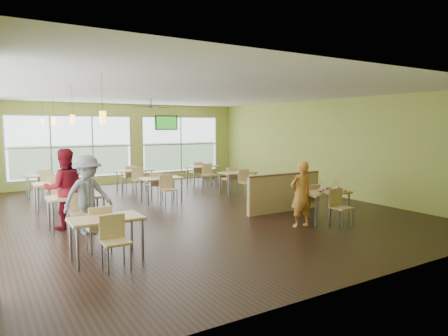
{
  "coord_description": "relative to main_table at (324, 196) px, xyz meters",
  "views": [
    {
      "loc": [
        -5.0,
        -9.79,
        2.31
      ],
      "look_at": [
        0.44,
        -0.96,
        1.22
      ],
      "focal_mm": 32.0,
      "sensor_mm": 36.0,
      "label": 1
    }
  ],
  "objects": [
    {
      "name": "tv_backwall",
      "position": [
        -0.2,
        8.9,
        1.82
      ],
      "size": [
        1.0,
        0.07,
        0.6
      ],
      "color": "black",
      "rests_on": "wall_back"
    },
    {
      "name": "food_basket",
      "position": [
        0.33,
        0.12,
        0.15
      ],
      "size": [
        0.23,
        0.23,
        0.05
      ],
      "color": "black",
      "rests_on": "main_table"
    },
    {
      "name": "wrapper_mid",
      "position": [
        -0.02,
        0.12,
        0.14
      ],
      "size": [
        0.22,
        0.2,
        0.05
      ],
      "primitive_type": "ellipsoid",
      "rotation": [
        0.0,
        0.0,
        -0.11
      ],
      "color": "#9A7B4A",
      "rests_on": "main_table"
    },
    {
      "name": "wrapper_left",
      "position": [
        -0.36,
        -0.3,
        0.14
      ],
      "size": [
        0.19,
        0.17,
        0.04
      ],
      "primitive_type": "ellipsoid",
      "rotation": [
        0.0,
        0.0,
        0.06
      ],
      "color": "#9A7B4A",
      "rests_on": "main_table"
    },
    {
      "name": "man_plaid",
      "position": [
        -0.77,
        -0.04,
        0.13
      ],
      "size": [
        0.59,
        0.42,
        1.52
      ],
      "primitive_type": "imported",
      "rotation": [
        0.0,
        0.0,
        3.03
      ],
      "color": "#CA5A16",
      "rests_on": "floor"
    },
    {
      "name": "cup_red_near",
      "position": [
        0.1,
        -0.22,
        0.18
      ],
      "size": [
        0.09,
        0.09,
        0.32
      ],
      "color": "white",
      "rests_on": "main_table"
    },
    {
      "name": "patron_maroon",
      "position": [
        -5.4,
        2.67,
        0.28
      ],
      "size": [
        0.91,
        0.72,
        1.82
      ],
      "primitive_type": "imported",
      "rotation": [
        0.0,
        0.0,
        3.11
      ],
      "color": "maroon",
      "rests_on": "floor"
    },
    {
      "name": "window_bays",
      "position": [
        -4.65,
        6.08,
        0.85
      ],
      "size": [
        9.24,
        10.24,
        2.38
      ],
      "color": "white",
      "rests_on": "room"
    },
    {
      "name": "patron_grey",
      "position": [
        -5.07,
        1.89,
        0.22
      ],
      "size": [
        1.22,
        0.89,
        1.7
      ],
      "primitive_type": "imported",
      "rotation": [
        0.0,
        0.0,
        0.26
      ],
      "color": "slate",
      "rests_on": "floor"
    },
    {
      "name": "ketchup_cup",
      "position": [
        0.45,
        -0.27,
        0.13
      ],
      "size": [
        0.06,
        0.06,
        0.03
      ],
      "primitive_type": "cylinder",
      "color": "#B20902",
      "rests_on": "main_table"
    },
    {
      "name": "cup_yellow",
      "position": [
        -0.13,
        -0.08,
        0.18
      ],
      "size": [
        0.09,
        0.09,
        0.31
      ],
      "color": "white",
      "rests_on": "main_table"
    },
    {
      "name": "room",
      "position": [
        -2.0,
        3.0,
        0.97
      ],
      "size": [
        12.0,
        12.04,
        3.2
      ],
      "color": "black",
      "rests_on": "ground"
    },
    {
      "name": "dining_tables",
      "position": [
        -3.05,
        4.71,
        -0.0
      ],
      "size": [
        6.92,
        8.72,
        0.87
      ],
      "color": "tan",
      "rests_on": "floor"
    },
    {
      "name": "cup_red_far",
      "position": [
        0.3,
        -0.15,
        0.19
      ],
      "size": [
        0.09,
        0.09,
        0.34
      ],
      "color": "white",
      "rests_on": "main_table"
    },
    {
      "name": "ceiling_fan",
      "position": [
        -2.0,
        6.0,
        2.32
      ],
      "size": [
        1.25,
        1.25,
        0.29
      ],
      "color": "#2D2119",
      "rests_on": "ceiling"
    },
    {
      "name": "cup_blue",
      "position": [
        -0.31,
        -0.2,
        0.18
      ],
      "size": [
        0.09,
        0.09,
        0.31
      ],
      "color": "white",
      "rests_on": "main_table"
    },
    {
      "name": "main_table",
      "position": [
        0.0,
        0.0,
        0.0
      ],
      "size": [
        1.22,
        1.52,
        0.87
      ],
      "color": "tan",
      "rests_on": "floor"
    },
    {
      "name": "pendant_lights",
      "position": [
        -5.2,
        3.68,
        1.82
      ],
      "size": [
        0.11,
        7.31,
        0.86
      ],
      "color": "#2D2119",
      "rests_on": "ceiling"
    },
    {
      "name": "wrapper_right",
      "position": [
        0.35,
        -0.18,
        0.14
      ],
      "size": [
        0.17,
        0.16,
        0.04
      ],
      "primitive_type": "ellipsoid",
      "rotation": [
        0.0,
        0.0,
        0.23
      ],
      "color": "#9A7B4A",
      "rests_on": "main_table"
    },
    {
      "name": "half_wall_divider",
      "position": [
        0.0,
        1.45,
        -0.11
      ],
      "size": [
        2.4,
        0.14,
        1.04
      ],
      "color": "tan",
      "rests_on": "floor"
    }
  ]
}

